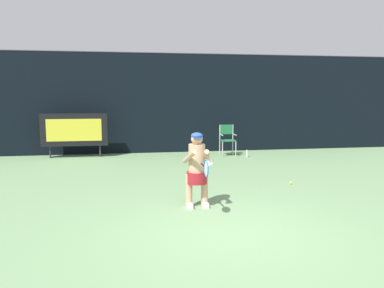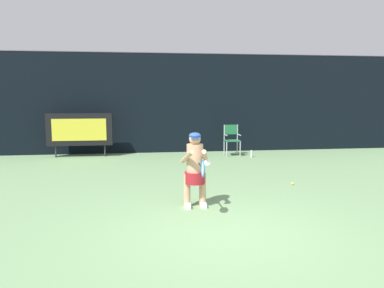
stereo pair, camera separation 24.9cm
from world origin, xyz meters
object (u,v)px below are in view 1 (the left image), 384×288
umpire_chair (227,138)px  tennis_racket (206,168)px  scoreboard (75,130)px  tennis_player (197,167)px  tennis_ball_loose (291,183)px  water_bottle (247,153)px

umpire_chair → tennis_racket: size_ratio=1.79×
scoreboard → tennis_player: bearing=-64.3°
tennis_player → tennis_ball_loose: size_ratio=20.91×
umpire_chair → tennis_racket: 6.98m
umpire_chair → tennis_player: 6.35m
tennis_racket → tennis_ball_loose: bearing=55.4°
scoreboard → tennis_ball_loose: scoreboard is taller
scoreboard → tennis_ball_loose: size_ratio=32.35×
water_bottle → tennis_ball_loose: 4.08m
tennis_ball_loose → tennis_racket: bearing=-140.0°
umpire_chair → water_bottle: 0.90m
tennis_racket → umpire_chair: bearing=87.5°
umpire_chair → tennis_racket: umpire_chair is taller
tennis_player → tennis_ball_loose: bearing=29.3°
water_bottle → tennis_player: bearing=-116.7°
umpire_chair → tennis_player: (-2.18, -5.96, 0.14)m
umpire_chair → water_bottle: (0.59, -0.46, -0.50)m
tennis_player → tennis_ball_loose: (2.55, 1.43, -0.73)m
tennis_ball_loose → tennis_player: bearing=-150.7°
tennis_player → tennis_racket: size_ratio=2.36×
tennis_ball_loose → water_bottle: bearing=86.9°
water_bottle → tennis_racket: bearing=-113.9°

